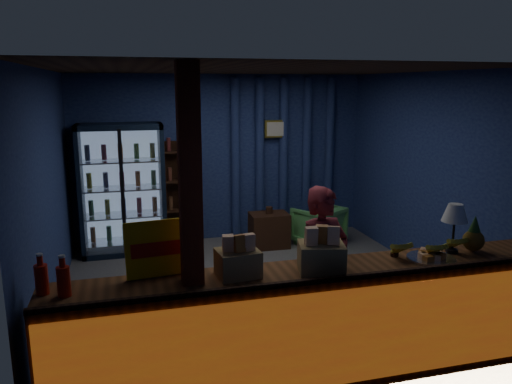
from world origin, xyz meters
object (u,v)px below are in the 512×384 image
green_chair (319,225)px  table_lamp (455,215)px  pastry_tray (431,257)px  shopkeeper (323,268)px

green_chair → table_lamp: table_lamp is taller
pastry_tray → table_lamp: size_ratio=0.92×
table_lamp → pastry_tray: bearing=-158.6°
green_chair → shopkeeper: bearing=37.4°
shopkeeper → pastry_tray: 0.96m
shopkeeper → table_lamp: size_ratio=3.40×
shopkeeper → pastry_tray: bearing=-51.0°
pastry_tray → table_lamp: table_lamp is taller
shopkeeper → table_lamp: (1.08, -0.39, 0.54)m
shopkeeper → green_chair: 3.13m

